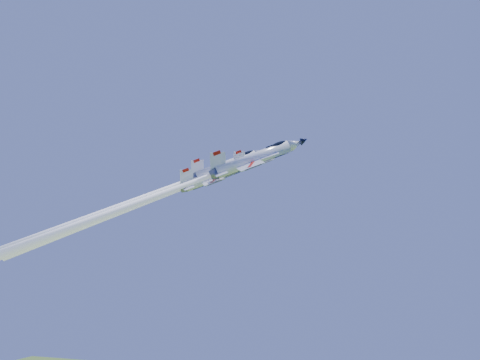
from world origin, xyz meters
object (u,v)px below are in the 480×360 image
(jet_left, at_px, (120,206))
(jet_slot, at_px, (144,203))
(jet_lead, at_px, (186,187))
(jet_right, at_px, (139,202))

(jet_left, xyz_separation_m, jet_slot, (7.22, -3.81, -0.13))
(jet_lead, height_order, jet_slot, jet_lead)
(jet_lead, xyz_separation_m, jet_left, (-11.71, -3.67, -3.51))
(jet_right, bearing_deg, jet_left, -164.87)
(jet_lead, distance_m, jet_slot, 9.45)
(jet_lead, distance_m, jet_left, 12.77)
(jet_lead, relative_size, jet_slot, 1.09)
(jet_slot, bearing_deg, jet_lead, 117.31)
(jet_left, relative_size, jet_right, 1.01)
(jet_lead, relative_size, jet_right, 0.78)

